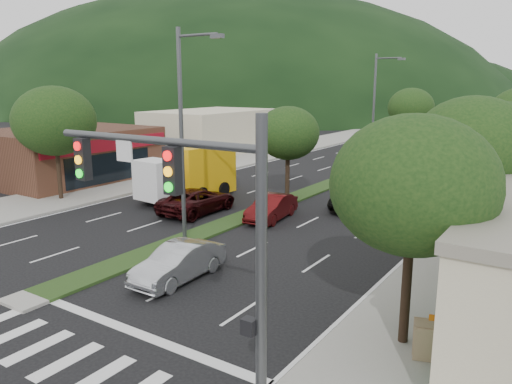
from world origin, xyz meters
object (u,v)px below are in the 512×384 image
Objects in this scene: tree_r_a at (413,185)px; streetlight_mid at (376,106)px; streetlight_near at (185,126)px; tree_med_far at (411,107)px; car_queue_a at (396,186)px; sedan_silver at (179,263)px; tree_l_a at (55,121)px; car_queue_d at (361,197)px; motorhome at (413,168)px; tree_med_near at (288,133)px; box_truck at (192,174)px; car_queue_e at (411,164)px; car_queue_b at (436,176)px; car_queue_c at (271,207)px; a_frame_sign at (426,338)px; suv_maroon at (198,201)px; tree_r_b at (472,147)px; traffic_signal at (199,221)px; tree_r_c at (501,136)px.

tree_r_a is 0.66× the size of streetlight_mid.
tree_r_a is 12.48m from streetlight_near.
car_queue_a is (5.35, -20.37, -4.34)m from tree_med_far.
tree_l_a is at bearing 158.31° from sedan_silver.
motorhome reaches higher than car_queue_d.
tree_med_near is 10.05m from motorhome.
box_truck is (-8.87, 11.13, 0.93)m from sedan_silver.
tree_l_a is 1.82× the size of car_queue_e.
sedan_silver is 24.76m from car_queue_b.
motorhome is at bearing 84.50° from car_queue_d.
car_queue_c is at bearing -116.84° from car_queue_a.
a_frame_sign is (18.57, -11.94, -0.85)m from box_truck.
tree_l_a is 0.72× the size of streetlight_near.
tree_r_b is at bearing 177.28° from suv_maroon.
traffic_signal is at bearing -102.37° from tree_r_b.
car_queue_d is at bearing -102.13° from car_queue_a.
tree_med_far is (-12.00, 40.00, 0.19)m from tree_r_a.
car_queue_c is (1.50, -4.37, -3.72)m from tree_med_near.
box_truck is at bearing 160.45° from car_queue_c.
traffic_signal is 1.16× the size of tree_med_near.
tree_r_c is at bearing 13.67° from car_queue_d.
sedan_silver is at bearing -93.73° from car_queue_d.
tree_r_c is 1.65× the size of car_queue_a.
tree_med_near is at bearing 130.60° from tree_r_a.
tree_l_a reaches higher than suv_maroon.
car_queue_a is at bearing -75.29° from tree_med_far.
tree_r_b is (2.97, 13.54, 0.39)m from traffic_signal.
tree_r_b is at bearing 90.00° from tree_r_a.
a_frame_sign is at bearing -84.42° from car_queue_b.
tree_med_near is 1.13× the size of suv_maroon.
car_queue_a is (5.14, -9.37, -4.91)m from streetlight_mid.
streetlight_near reaches higher than tree_l_a.
traffic_signal is 30.50m from car_queue_b.
tree_l_a reaches higher than car_queue_b.
car_queue_c is 5.99m from car_queue_d.
traffic_signal is 17.39m from car_queue_c.
streetlight_mid reaches higher than car_queue_c.
tree_l_a is (-24.50, -2.00, 0.15)m from tree_r_b.
streetlight_near is at bearing 134.57° from box_truck.
tree_r_c is at bearing 59.61° from sedan_silver.
car_queue_a is (-6.65, 19.63, -4.15)m from tree_r_a.
streetlight_near is at bearing 125.88° from sedan_silver.
tree_r_a reaches higher than car_queue_c.
tree_med_near is 13.14m from car_queue_b.
tree_med_near is 0.72× the size of motorhome.
sedan_silver is 21.76m from motorhome.
sedan_silver is at bearing -85.54° from tree_med_far.
traffic_signal is at bearing -75.25° from car_queue_d.
car_queue_e is (-8.62, 29.63, -4.14)m from tree_r_a.
tree_med_near is at bearing -130.35° from car_queue_b.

